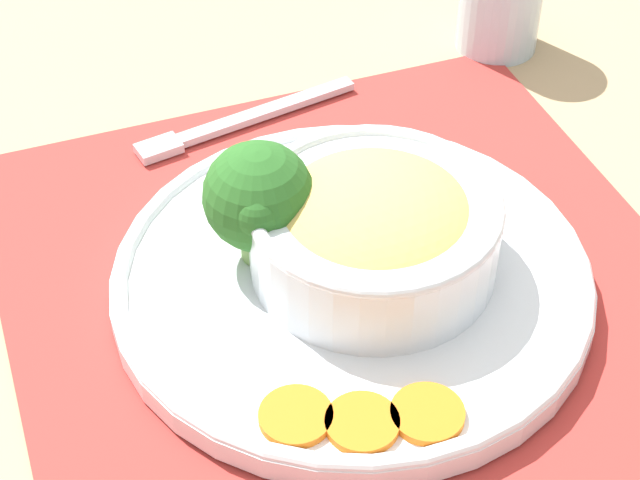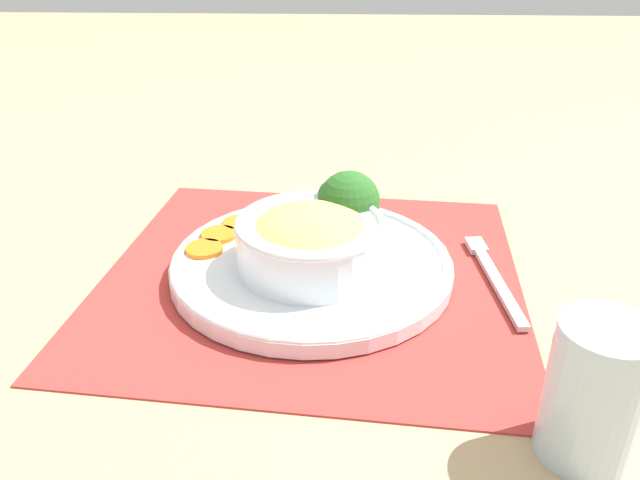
{
  "view_description": "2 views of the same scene",
  "coord_description": "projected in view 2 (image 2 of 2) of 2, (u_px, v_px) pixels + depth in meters",
  "views": [
    {
      "loc": [
        -0.43,
        0.23,
        0.49
      ],
      "look_at": [
        0.01,
        0.02,
        0.04
      ],
      "focal_mm": 60.0,
      "sensor_mm": 36.0,
      "label": 1
    },
    {
      "loc": [
        0.03,
        -0.59,
        0.35
      ],
      "look_at": [
        0.01,
        -0.02,
        0.05
      ],
      "focal_mm": 35.0,
      "sensor_mm": 36.0,
      "label": 2
    }
  ],
  "objects": [
    {
      "name": "broccoli_floret",
      "position": [
        348.0,
        202.0,
        0.69
      ],
      "size": [
        0.07,
        0.07,
        0.08
      ],
      "color": "#759E51",
      "rests_on": "plate"
    },
    {
      "name": "carrot_slice_far",
      "position": [
        204.0,
        249.0,
        0.69
      ],
      "size": [
        0.04,
        0.04,
        0.01
      ],
      "color": "orange",
      "rests_on": "plate"
    },
    {
      "name": "ground_plane",
      "position": [
        312.0,
        275.0,
        0.68
      ],
      "size": [
        4.0,
        4.0,
        0.0
      ],
      "primitive_type": "plane",
      "color": "tan"
    },
    {
      "name": "carrot_slice_near",
      "position": [
        240.0,
        223.0,
        0.75
      ],
      "size": [
        0.04,
        0.04,
        0.01
      ],
      "color": "orange",
      "rests_on": "plate"
    },
    {
      "name": "fork",
      "position": [
        490.0,
        270.0,
        0.68
      ],
      "size": [
        0.03,
        0.18,
        0.01
      ],
      "rotation": [
        0.0,
        0.0,
        0.09
      ],
      "color": "#B7B7BC",
      "rests_on": "placemat"
    },
    {
      "name": "water_glass",
      "position": [
        593.0,
        399.0,
        0.44
      ],
      "size": [
        0.07,
        0.07,
        0.11
      ],
      "color": "silver",
      "rests_on": "ground_plane"
    },
    {
      "name": "carrot_slice_middle",
      "position": [
        219.0,
        235.0,
        0.72
      ],
      "size": [
        0.04,
        0.04,
        0.01
      ],
      "color": "orange",
      "rests_on": "plate"
    },
    {
      "name": "placemat",
      "position": [
        312.0,
        274.0,
        0.68
      ],
      "size": [
        0.48,
        0.47,
        0.0
      ],
      "color": "#B2332D",
      "rests_on": "ground_plane"
    },
    {
      "name": "plate",
      "position": [
        312.0,
        263.0,
        0.68
      ],
      "size": [
        0.3,
        0.3,
        0.02
      ],
      "color": "silver",
      "rests_on": "placemat"
    },
    {
      "name": "bowl",
      "position": [
        307.0,
        239.0,
        0.65
      ],
      "size": [
        0.16,
        0.16,
        0.07
      ],
      "color": "silver",
      "rests_on": "plate"
    }
  ]
}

